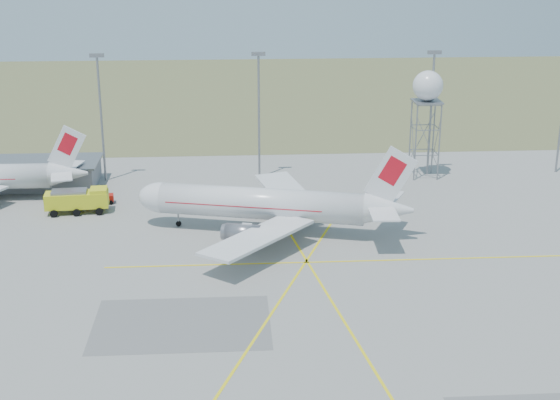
{
  "coord_description": "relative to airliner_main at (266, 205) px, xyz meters",
  "views": [
    {
      "loc": [
        -14.71,
        -56.7,
        37.1
      ],
      "look_at": [
        -8.32,
        40.0,
        4.71
      ],
      "focal_mm": 50.0,
      "sensor_mm": 36.0,
      "label": 1
    }
  ],
  "objects": [
    {
      "name": "grass_strip",
      "position": [
        10.15,
        99.31,
        -3.87
      ],
      "size": [
        400.0,
        120.0,
        0.03
      ],
      "primitive_type": "cube",
      "color": "#546135",
      "rests_on": "ground"
    },
    {
      "name": "radar_tower",
      "position": [
        27.06,
        24.03,
        5.94
      ],
      "size": [
        4.84,
        4.84,
        17.51
      ],
      "color": "gray",
      "rests_on": "ground"
    },
    {
      "name": "mast_c",
      "position": [
        28.15,
        25.31,
        8.19
      ],
      "size": [
        2.2,
        0.5,
        20.5
      ],
      "color": "gray",
      "rests_on": "ground"
    },
    {
      "name": "fire_truck",
      "position": [
        -26.3,
        9.6,
        -2.19
      ],
      "size": [
        9.02,
        4.12,
        3.52
      ],
      "rotation": [
        0.0,
        0.0,
        0.08
      ],
      "color": "#C9CC18",
      "rests_on": "ground"
    },
    {
      "name": "mast_a",
      "position": [
        -24.85,
        25.31,
        8.19
      ],
      "size": [
        2.2,
        0.5,
        20.5
      ],
      "color": "gray",
      "rests_on": "ground"
    },
    {
      "name": "baggage_tug",
      "position": [
        -23.25,
        13.54,
        -3.17
      ],
      "size": [
        2.63,
        2.24,
        1.89
      ],
      "rotation": [
        0.0,
        0.0,
        0.14
      ],
      "color": "#A0130B",
      "rests_on": "ground"
    },
    {
      "name": "airliner_main",
      "position": [
        0.0,
        0.0,
        0.0
      ],
      "size": [
        36.84,
        35.07,
        12.67
      ],
      "rotation": [
        0.0,
        0.0,
        2.89
      ],
      "color": "silver",
      "rests_on": "ground"
    },
    {
      "name": "ground",
      "position": [
        10.15,
        -40.69,
        -3.88
      ],
      "size": [
        400.0,
        400.0,
        0.0
      ],
      "primitive_type": "plane",
      "color": "#9A9B95",
      "rests_on": "ground"
    },
    {
      "name": "mast_b",
      "position": [
        0.15,
        25.31,
        8.19
      ],
      "size": [
        2.2,
        0.5,
        20.5
      ],
      "color": "gray",
      "rests_on": "ground"
    },
    {
      "name": "building_grey",
      "position": [
        -34.85,
        23.31,
        -1.91
      ],
      "size": [
        19.0,
        10.0,
        3.9
      ],
      "color": "gray",
      "rests_on": "ground"
    }
  ]
}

